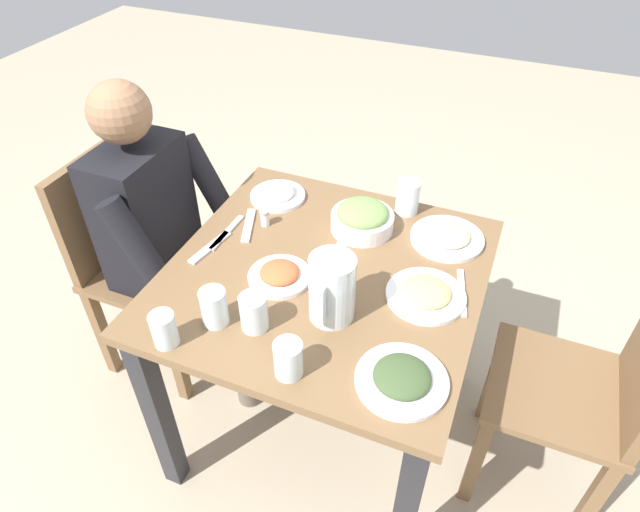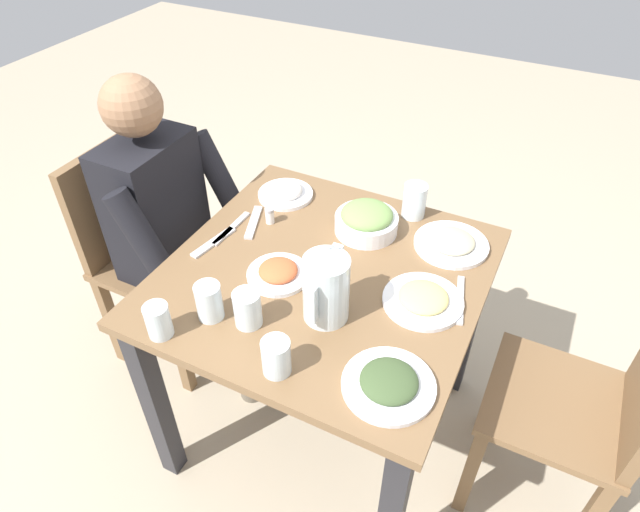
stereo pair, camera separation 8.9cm
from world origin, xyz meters
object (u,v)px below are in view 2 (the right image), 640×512
Objects in this scene: water_glass_center at (209,301)px; plate_beans at (451,243)px; diner_near at (180,230)px; plate_dolmas at (389,383)px; water_glass_near_left at (158,321)px; salad_bowl at (366,220)px; water_glass_near_right at (276,357)px; plate_fries at (423,299)px; water_glass_far_left at (414,201)px; plate_yoghurt at (285,192)px; dining_table at (324,304)px; chair_far at (594,405)px; chair_near at (143,246)px; water_glass_by_pitcher at (247,309)px; plate_rice_curry at (278,272)px; salt_shaker at (270,215)px; water_pitcher at (326,289)px.

plate_beans is at bearing 139.48° from water_glass_center.
diner_near is 0.56m from water_glass_center.
water_glass_near_left is (0.10, -0.58, 0.03)m from plate_dolmas.
salad_bowl is 0.60m from water_glass_near_right.
plate_dolmas reaches higher than plate_beans.
diner_near is at bearing -124.20° from water_glass_near_right.
water_glass_far_left reaches higher than plate_fries.
plate_beans is 2.14× the size of water_glass_center.
plate_yoghurt is at bearing -77.99° from water_glass_far_left.
diner_near is 0.80m from water_glass_far_left.
water_glass_far_left is at bearing 153.94° from water_glass_center.
dining_table is at bearing -133.19° from plate_dolmas.
water_glass_near_right is (0.36, 0.05, 0.18)m from dining_table.
chair_near is at bearing -89.60° from chair_far.
water_glass_center reaches higher than water_glass_near_left.
chair_far is at bearing 111.53° from water_glass_by_pitcher.
water_glass_far_left is (-0.10, -0.16, 0.04)m from plate_beans.
water_glass_by_pitcher is at bearing 64.48° from chair_near.
chair_far is at bearing 98.86° from plate_fries.
salt_shaker reaches higher than plate_rice_curry.
water_pitcher is at bearing 125.30° from water_glass_near_left.
salad_bowl is 0.70m from water_glass_near_left.
chair_near is at bearing -79.43° from plate_beans.
chair_far is at bearing 87.26° from salt_shaker.
water_glass_near_left is at bearing -26.35° from plate_rice_curry.
salad_bowl is at bearing 154.53° from water_glass_near_left.
plate_beans is (-0.05, 0.26, -0.03)m from salad_bowl.
plate_beans is 0.74m from water_glass_center.
salt_shaker is at bearing 179.18° from water_glass_near_left.
salad_bowl is 2.07× the size of water_glass_near_left.
water_glass_near_left is at bearing -35.56° from water_glass_center.
diner_near reaches higher than plate_fries.
salt_shaker is at bearing -117.75° from dining_table.
water_pitcher reaches higher than water_glass_center.
water_glass_far_left is (-0.30, 0.73, 0.16)m from diner_near.
dining_table is 4.92× the size of plate_rice_curry.
plate_fries is at bearing 101.52° from plate_rice_curry.
plate_dolmas is 1.01× the size of plate_fries.
plate_dolmas is at bearing 62.61° from plate_rice_curry.
dining_table is at bearing -7.69° from salad_bowl.
plate_fries is at bearing 86.46° from chair_near.
water_pitcher reaches higher than plate_yoghurt.
water_glass_center is at bearing -23.09° from salad_bowl.
plate_dolmas is (0.57, 0.02, 0.00)m from plate_beans.
water_glass_by_pitcher is at bearing 19.96° from plate_yoghurt.
plate_rice_curry is 0.33m from water_glass_near_right.
plate_fries reaches higher than plate_beans.
chair_far is at bearing 127.78° from plate_dolmas.
water_glass_far_left is (-0.77, 0.40, 0.01)m from water_glass_near_left.
dining_table is 3.94× the size of plate_beans.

